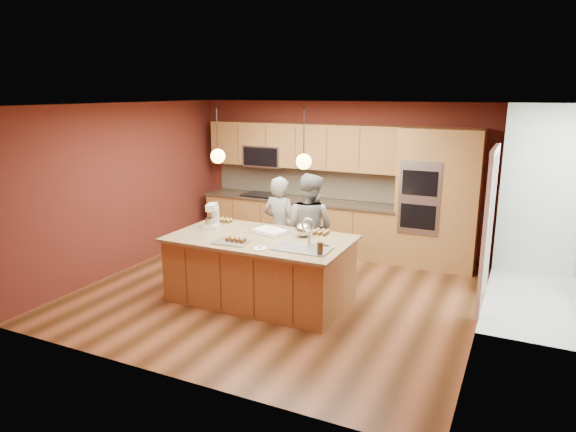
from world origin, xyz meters
The scene contains 24 objects.
floor centered at (0.00, 0.00, 0.00)m, with size 5.50×5.50×0.00m, color #422611.
ceiling centered at (0.00, 0.00, 2.70)m, with size 5.50×5.50×0.00m, color silver.
wall_back centered at (0.00, 2.50, 1.35)m, with size 5.50×5.50×0.00m, color #562019.
wall_front centered at (0.00, -2.50, 1.35)m, with size 5.50×5.50×0.00m, color #562019.
wall_left centered at (-2.75, 0.00, 1.35)m, with size 5.00×5.00×0.00m, color #562019.
wall_right centered at (2.75, 0.00, 1.35)m, with size 5.00×5.00×0.00m, color #562019.
cabinet_run centered at (-0.68, 2.25, 0.98)m, with size 3.74×0.64×2.30m.
oven_column centered at (1.85, 2.19, 1.15)m, with size 1.30×0.62×2.30m.
doorway_trim centered at (2.73, 0.80, 1.05)m, with size 0.08×1.11×2.20m, color white, non-canonical shape.
pendant_left centered at (-0.76, -0.30, 2.00)m, with size 0.20×0.20×0.80m.
pendant_right centered at (0.53, -0.30, 2.00)m, with size 0.20×0.20×0.80m.
island centered at (-0.10, -0.31, 0.47)m, with size 2.49×1.39×1.30m.
person_left centered at (-0.27, 0.64, 0.80)m, with size 0.59×0.38×1.61m, color black.
person_right centered at (0.21, 0.64, 0.84)m, with size 0.82×0.64×1.69m, color slate.
stand_mixer centered at (-0.99, -0.16, 1.07)m, with size 0.26×0.30×0.36m.
sheet_cake centered at (-0.09, -0.05, 0.94)m, with size 0.60×0.51×0.05m.
cooling_rack centered at (-0.33, -0.70, 0.93)m, with size 0.46×0.33×0.02m, color #A0A1A6.
mixing_bowl centered at (0.41, -0.02, 1.01)m, with size 0.23×0.23×0.20m, color #BABDC1.
plate centered at (0.15, -0.80, 0.92)m, with size 0.18×0.18×0.01m, color white.
tumbler centered at (0.92, -0.66, 0.99)m, with size 0.08×0.08×0.15m, color #392511.
phone centered at (0.83, -0.31, 0.92)m, with size 0.13×0.07×0.01m, color black.
cupcakes_left centered at (-0.99, 0.19, 0.95)m, with size 0.22×0.15×0.07m, color #B68948, non-canonical shape.
cupcakes_rack centered at (-0.28, -0.67, 0.97)m, with size 0.29×0.15×0.07m, color #B68948, non-canonical shape.
cupcakes_right centered at (0.59, 0.19, 0.95)m, with size 0.21×0.21×0.06m, color #B68948, non-canonical shape.
Camera 1 is at (3.14, -6.28, 2.88)m, focal length 32.00 mm.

